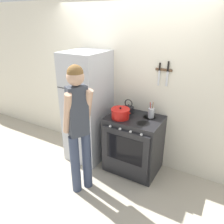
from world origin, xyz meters
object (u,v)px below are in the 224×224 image
(person, at_px, (79,125))
(utensil_jar, at_px, (151,113))
(dutch_oven_pot, at_px, (120,113))
(refrigerator, at_px, (88,108))
(tea_kettle, at_px, (128,109))
(stove_range, at_px, (133,144))

(person, bearing_deg, utensil_jar, -5.91)
(dutch_oven_pot, relative_size, utensil_jar, 1.26)
(dutch_oven_pot, xyz_separation_m, person, (-0.25, -0.66, 0.04))
(person, bearing_deg, dutch_oven_pot, 8.14)
(utensil_jar, bearing_deg, person, -124.86)
(refrigerator, xyz_separation_m, dutch_oven_pot, (0.65, -0.08, 0.07))
(tea_kettle, height_order, person, person)
(dutch_oven_pot, height_order, utensil_jar, utensil_jar)
(stove_range, distance_m, utensil_jar, 0.58)
(refrigerator, distance_m, utensil_jar, 1.05)
(refrigerator, relative_size, dutch_oven_pot, 5.75)
(tea_kettle, height_order, utensil_jar, utensil_jar)
(stove_range, relative_size, person, 0.51)
(dutch_oven_pot, relative_size, tea_kettle, 1.44)
(refrigerator, bearing_deg, utensil_jar, 9.13)
(dutch_oven_pot, xyz_separation_m, tea_kettle, (0.01, 0.24, -0.01))
(utensil_jar, xyz_separation_m, person, (-0.63, -0.91, 0.03))
(utensil_jar, bearing_deg, refrigerator, -170.87)
(refrigerator, height_order, stove_range, refrigerator)
(utensil_jar, bearing_deg, stove_range, -142.54)
(utensil_jar, bearing_deg, dutch_oven_pot, -147.02)
(stove_range, distance_m, dutch_oven_pot, 0.56)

